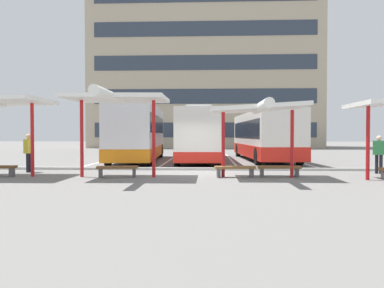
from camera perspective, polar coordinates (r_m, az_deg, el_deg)
The scene contains 17 objects.
ground_plane at distance 17.37m, azimuth 0.65°, elevation -4.28°, with size 160.00×160.00×0.00m, color slate.
terminal_building at distance 54.43m, azimuth 1.96°, elevation 10.80°, with size 30.37×11.19×23.94m.
coach_bus_0 at distance 25.13m, azimuth -8.00°, elevation 1.57°, with size 3.18×11.28×3.83m.
coach_bus_1 at distance 25.43m, azimuth 0.99°, elevation 1.26°, with size 2.93×12.35×3.53m.
coach_bus_2 at distance 26.35m, azimuth 10.67°, elevation 1.17°, with size 3.24×11.95×3.53m.
lane_stripe_0 at distance 26.79m, azimuth -12.19°, elevation -2.31°, with size 0.16×14.00×0.01m, color white.
lane_stripe_1 at distance 26.04m, azimuth -3.31°, elevation -2.38°, with size 0.16×14.00×0.01m, color white.
lane_stripe_2 at distance 25.95m, azimuth 5.86°, elevation -2.40°, with size 0.16×14.00×0.01m, color white.
lane_stripe_3 at distance 26.52m, azimuth 14.87°, elevation -2.36°, with size 0.16×14.00×0.01m, color white.
waiting_shelter_1 at distance 15.54m, azimuth -11.29°, elevation 6.48°, with size 3.94×4.62×3.34m.
bench_1 at distance 15.75m, azimuth -11.05°, elevation -3.67°, with size 1.68×0.62×0.45m.
waiting_shelter_2 at distance 15.38m, azimuth 9.88°, elevation 5.08°, with size 3.76×4.28×2.98m.
bench_2 at distance 15.54m, azimuth 6.44°, elevation -3.72°, with size 1.68×0.61×0.45m.
bench_3 at distance 15.94m, azimuth 12.88°, elevation -3.61°, with size 1.72×0.45×0.45m.
platform_kerb at distance 18.56m, azimuth 0.77°, elevation -3.73°, with size 44.00×0.24×0.12m, color #ADADA8.
waiting_passenger_0 at distance 18.74m, azimuth 26.10°, elevation -1.03°, with size 0.53×0.41×1.68m.
waiting_passenger_1 at distance 19.00m, azimuth -23.19°, elevation -0.81°, with size 0.25×0.52×1.75m.
Camera 1 is at (0.56, -17.27, 1.72)m, focal length 35.78 mm.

